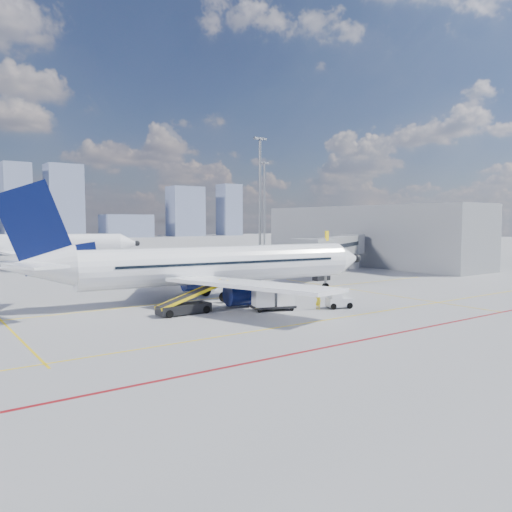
{
  "coord_description": "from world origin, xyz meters",
  "views": [
    {
      "loc": [
        -25.83,
        -33.18,
        7.44
      ],
      "look_at": [
        2.67,
        6.85,
        4.0
      ],
      "focal_mm": 35.0,
      "sensor_mm": 36.0,
      "label": 1
    }
  ],
  "objects_px": {
    "belt_loader": "(185,306)",
    "main_aircraft": "(208,266)",
    "ramp_worker": "(318,301)",
    "cargo_dolly": "(273,298)",
    "second_aircraft": "(27,245)",
    "baggage_tug": "(338,300)"
  },
  "relations": [
    {
      "from": "belt_loader",
      "to": "main_aircraft",
      "type": "bearing_deg",
      "value": 44.44
    },
    {
      "from": "main_aircraft",
      "to": "ramp_worker",
      "type": "distance_m",
      "value": 11.38
    },
    {
      "from": "main_aircraft",
      "to": "cargo_dolly",
      "type": "relative_size",
      "value": 9.3
    },
    {
      "from": "second_aircraft",
      "to": "baggage_tug",
      "type": "distance_m",
      "value": 65.66
    },
    {
      "from": "belt_loader",
      "to": "ramp_worker",
      "type": "distance_m",
      "value": 11.09
    },
    {
      "from": "baggage_tug",
      "to": "belt_loader",
      "type": "height_order",
      "value": "belt_loader"
    },
    {
      "from": "second_aircraft",
      "to": "ramp_worker",
      "type": "distance_m",
      "value": 64.87
    },
    {
      "from": "belt_loader",
      "to": "cargo_dolly",
      "type": "bearing_deg",
      "value": -23.95
    },
    {
      "from": "belt_loader",
      "to": "ramp_worker",
      "type": "height_order",
      "value": "belt_loader"
    },
    {
      "from": "second_aircraft",
      "to": "ramp_worker",
      "type": "xyz_separation_m",
      "value": [
        10.53,
        -63.96,
        -2.47
      ]
    },
    {
      "from": "second_aircraft",
      "to": "ramp_worker",
      "type": "relative_size",
      "value": 24.76
    },
    {
      "from": "belt_loader",
      "to": "second_aircraft",
      "type": "bearing_deg",
      "value": 89.04
    },
    {
      "from": "cargo_dolly",
      "to": "ramp_worker",
      "type": "height_order",
      "value": "cargo_dolly"
    },
    {
      "from": "main_aircraft",
      "to": "belt_loader",
      "type": "xyz_separation_m",
      "value": [
        -5.19,
        -5.34,
        -2.57
      ]
    },
    {
      "from": "main_aircraft",
      "to": "baggage_tug",
      "type": "distance_m",
      "value": 12.68
    },
    {
      "from": "ramp_worker",
      "to": "cargo_dolly",
      "type": "bearing_deg",
      "value": 56.39
    },
    {
      "from": "second_aircraft",
      "to": "belt_loader",
      "type": "height_order",
      "value": "second_aircraft"
    },
    {
      "from": "baggage_tug",
      "to": "belt_loader",
      "type": "xyz_separation_m",
      "value": [
        -11.89,
        5.12,
        -0.03
      ]
    },
    {
      "from": "cargo_dolly",
      "to": "ramp_worker",
      "type": "distance_m",
      "value": 3.85
    },
    {
      "from": "cargo_dolly",
      "to": "main_aircraft",
      "type": "bearing_deg",
      "value": 119.67
    },
    {
      "from": "baggage_tug",
      "to": "ramp_worker",
      "type": "height_order",
      "value": "ramp_worker"
    },
    {
      "from": "baggage_tug",
      "to": "cargo_dolly",
      "type": "bearing_deg",
      "value": 175.74
    }
  ]
}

